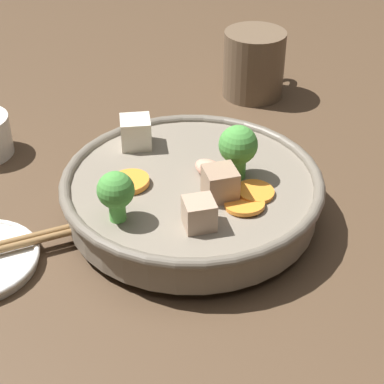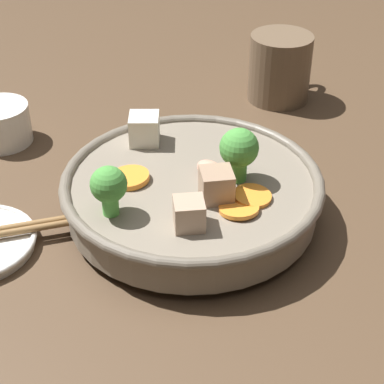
{
  "view_description": "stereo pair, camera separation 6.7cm",
  "coord_description": "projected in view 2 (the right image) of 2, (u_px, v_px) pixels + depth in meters",
  "views": [
    {
      "loc": [
        -0.48,
        -0.26,
        0.42
      ],
      "look_at": [
        0.0,
        0.0,
        0.03
      ],
      "focal_mm": 60.0,
      "sensor_mm": 36.0,
      "label": 1
    },
    {
      "loc": [
        -0.45,
        -0.32,
        0.42
      ],
      "look_at": [
        0.0,
        0.0,
        0.03
      ],
      "focal_mm": 60.0,
      "sensor_mm": 36.0,
      "label": 2
    }
  ],
  "objects": [
    {
      "name": "stirfry_bowl",
      "position": [
        192.0,
        190.0,
        0.67
      ],
      "size": [
        0.27,
        0.27,
        0.11
      ],
      "color": "slate",
      "rests_on": "ground_plane"
    },
    {
      "name": "ground_plane",
      "position": [
        192.0,
        217.0,
        0.69
      ],
      "size": [
        3.0,
        3.0,
        0.0
      ],
      "primitive_type": "plane",
      "color": "#4C3826"
    },
    {
      "name": "dark_mug",
      "position": [
        280.0,
        67.0,
        0.89
      ],
      "size": [
        0.11,
        0.09,
        0.09
      ],
      "color": "brown",
      "rests_on": "ground_plane"
    },
    {
      "name": "tea_cup",
      "position": [
        0.0,
        124.0,
        0.8
      ],
      "size": [
        0.08,
        0.08,
        0.05
      ],
      "color": "white",
      "rests_on": "ground_plane"
    }
  ]
}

